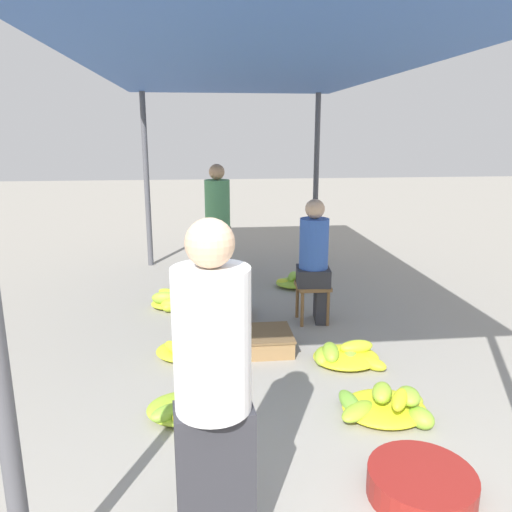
% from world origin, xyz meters
% --- Properties ---
extents(canopy_post_back_left, '(0.08, 0.08, 2.53)m').
position_xyz_m(canopy_post_back_left, '(-1.27, 5.94, 1.26)').
color(canopy_post_back_left, '#4C4C51').
rests_on(canopy_post_back_left, ground).
extents(canopy_post_back_right, '(0.08, 0.08, 2.53)m').
position_xyz_m(canopy_post_back_right, '(1.27, 5.94, 1.26)').
color(canopy_post_back_right, '#4C4C51').
rests_on(canopy_post_back_right, ground).
extents(canopy_tarp, '(2.93, 6.04, 0.04)m').
position_xyz_m(canopy_tarp, '(0.00, 3.12, 2.55)').
color(canopy_tarp, '#33569E').
rests_on(canopy_tarp, canopy_post_front_left).
extents(vendor_foreground, '(0.38, 0.38, 1.63)m').
position_xyz_m(vendor_foreground, '(-0.45, 0.50, 0.85)').
color(vendor_foreground, '#2D2D33').
rests_on(vendor_foreground, ground).
extents(stool, '(0.34, 0.34, 0.41)m').
position_xyz_m(stool, '(0.67, 3.38, 0.33)').
color(stool, brown).
rests_on(stool, ground).
extents(vendor_seated, '(0.38, 0.38, 1.31)m').
position_xyz_m(vendor_seated, '(0.69, 3.38, 0.68)').
color(vendor_seated, '#2D2D33').
rests_on(vendor_seated, ground).
extents(basin_black, '(0.59, 0.59, 0.16)m').
position_xyz_m(basin_black, '(0.69, 0.71, 0.08)').
color(basin_black, maroon).
rests_on(basin_black, ground).
extents(banana_pile_left_0, '(0.52, 0.50, 0.22)m').
position_xyz_m(banana_pile_left_0, '(-0.63, 1.68, 0.07)').
color(banana_pile_left_0, '#85B934').
rests_on(banana_pile_left_0, ground).
extents(banana_pile_left_1, '(0.58, 0.53, 0.33)m').
position_xyz_m(banana_pile_left_1, '(-0.63, 2.70, 0.09)').
color(banana_pile_left_1, '#CCD628').
rests_on(banana_pile_left_1, ground).
extents(banana_pile_left_2, '(0.42, 0.46, 0.22)m').
position_xyz_m(banana_pile_left_2, '(-0.87, 3.93, 0.09)').
color(banana_pile_left_2, '#92BF32').
rests_on(banana_pile_left_2, ground).
extents(banana_pile_right_0, '(0.74, 0.56, 0.24)m').
position_xyz_m(banana_pile_right_0, '(0.79, 1.52, 0.08)').
color(banana_pile_right_0, '#8ABB33').
rests_on(banana_pile_right_0, ground).
extents(banana_pile_right_1, '(0.57, 0.51, 0.19)m').
position_xyz_m(banana_pile_right_1, '(0.73, 4.63, 0.07)').
color(banana_pile_right_1, '#C4D329').
rests_on(banana_pile_right_1, ground).
extents(banana_pile_right_2, '(0.65, 0.54, 0.18)m').
position_xyz_m(banana_pile_right_2, '(0.74, 2.38, 0.07)').
color(banana_pile_right_2, '#90BE32').
rests_on(banana_pile_right_2, ground).
extents(crate_near, '(0.51, 0.51, 0.17)m').
position_xyz_m(crate_near, '(0.07, 2.72, 0.09)').
color(crate_near, olive).
rests_on(crate_near, ground).
extents(crate_mid, '(0.54, 0.54, 0.22)m').
position_xyz_m(crate_mid, '(-0.26, 3.57, 0.11)').
color(crate_mid, '#9E7A4C').
rests_on(crate_mid, ground).
extents(shopper_walking_mid, '(0.35, 0.34, 1.57)m').
position_xyz_m(shopper_walking_mid, '(-0.27, 5.04, 0.81)').
color(shopper_walking_mid, '#4C4238').
rests_on(shopper_walking_mid, ground).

